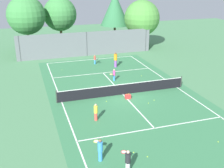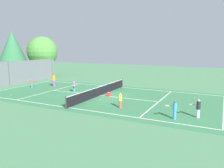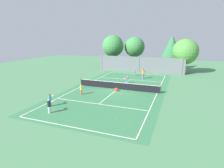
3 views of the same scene
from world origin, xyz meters
TOP-DOWN VIEW (x-y plane):
  - ground_plane at (0.00, 0.00)m, footprint 80.00×80.00m
  - court_surface at (0.00, 0.00)m, footprint 13.00×25.00m
  - tennis_net at (0.00, 0.00)m, footprint 11.90×0.10m
  - perimeter_fence at (0.00, 14.00)m, footprint 18.00×0.12m
  - tree_0 at (8.73, 16.13)m, footprint 5.10×5.10m
  - tree_2 at (5.89, 19.96)m, footprint 4.40×4.40m
  - player_0 at (0.35, 3.66)m, footprint 0.78×0.69m
  - player_1 at (-4.59, -8.77)m, footprint 0.44×0.88m
  - player_2 at (0.02, 9.92)m, footprint 0.40×0.83m
  - player_3 at (-3.49, -10.26)m, footprint 0.36×0.87m
  - player_4 at (-3.57, -3.99)m, footprint 0.28×0.28m
  - player_5 at (2.01, 8.07)m, footprint 0.61×0.96m
  - ball_crate at (0.09, -0.97)m, footprint 0.47×0.34m
  - tennis_ball_0 at (-1.88, -9.34)m, footprint 0.07×0.07m
  - tennis_ball_1 at (-3.32, 1.82)m, footprint 0.07×0.07m
  - tennis_ball_2 at (-2.49, -8.70)m, footprint 0.07×0.07m
  - tennis_ball_3 at (3.10, -9.27)m, footprint 0.07×0.07m
  - tennis_ball_4 at (3.88, 0.44)m, footprint 0.07×0.07m
  - tennis_ball_5 at (1.35, -2.50)m, footprint 0.07×0.07m
  - tennis_ball_6 at (-1.87, -1.07)m, footprint 0.07×0.07m
  - tennis_ball_7 at (2.08, -2.08)m, footprint 0.07×0.07m
  - tennis_ball_8 at (0.23, 0.81)m, footprint 0.07×0.07m
  - tennis_ball_9 at (3.58, 4.10)m, footprint 0.07×0.07m
  - tennis_ball_10 at (-4.15, 8.80)m, footprint 0.07×0.07m
  - tennis_ball_11 at (4.26, -9.56)m, footprint 0.07×0.07m

SIDE VIEW (x-z plane):
  - ground_plane at x=0.00m, z-range 0.00..0.00m
  - court_surface at x=0.00m, z-range 0.00..0.01m
  - tennis_ball_0 at x=-1.88m, z-range 0.00..0.07m
  - tennis_ball_1 at x=-3.32m, z-range 0.00..0.07m
  - tennis_ball_2 at x=-2.49m, z-range 0.00..0.07m
  - tennis_ball_3 at x=3.10m, z-range 0.00..0.07m
  - tennis_ball_4 at x=3.88m, z-range 0.00..0.07m
  - tennis_ball_5 at x=1.35m, z-range 0.00..0.07m
  - tennis_ball_6 at x=-1.87m, z-range 0.00..0.07m
  - tennis_ball_7 at x=2.08m, z-range 0.00..0.07m
  - tennis_ball_8 at x=0.23m, z-range 0.00..0.07m
  - tennis_ball_9 at x=3.58m, z-range 0.00..0.07m
  - tennis_ball_10 at x=-4.15m, z-range 0.00..0.07m
  - tennis_ball_11 at x=4.26m, z-range 0.00..0.07m
  - ball_crate at x=0.09m, z-range -0.03..0.40m
  - tennis_net at x=0.00m, z-range -0.04..1.06m
  - player_2 at x=0.02m, z-range 0.03..1.18m
  - player_0 at x=0.35m, z-range 0.03..1.25m
  - player_4 at x=-3.57m, z-range 0.02..1.35m
  - player_3 at x=-3.49m, z-range 0.03..1.42m
  - player_1 at x=-4.59m, z-range 0.03..1.43m
  - player_5 at x=2.01m, z-range 0.03..1.80m
  - perimeter_fence at x=0.00m, z-range 0.00..3.20m
  - tree_0 at x=8.73m, z-range 0.89..7.79m
  - tree_2 at x=5.89m, z-range 1.42..9.18m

